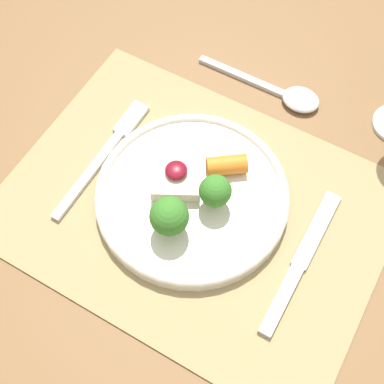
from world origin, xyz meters
name	(u,v)px	position (x,y,z in m)	size (l,w,h in m)	color
ground_plane	(193,345)	(0.00, 0.00, 0.00)	(8.00, 8.00, 0.00)	gray
dining_table	(194,238)	(0.00, 0.00, 0.68)	(1.24, 1.10, 0.78)	brown
placemat	(195,208)	(0.00, 0.00, 0.78)	(0.47, 0.35, 0.00)	#9E895B
dinner_plate	(192,195)	(-0.01, 0.01, 0.80)	(0.25, 0.25, 0.07)	silver
fork	(108,150)	(-0.14, 0.02, 0.79)	(0.02, 0.21, 0.01)	silver
knife	(296,270)	(0.15, -0.01, 0.79)	(0.02, 0.21, 0.01)	silver
spoon	(288,95)	(0.03, 0.22, 0.79)	(0.19, 0.04, 0.02)	silver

